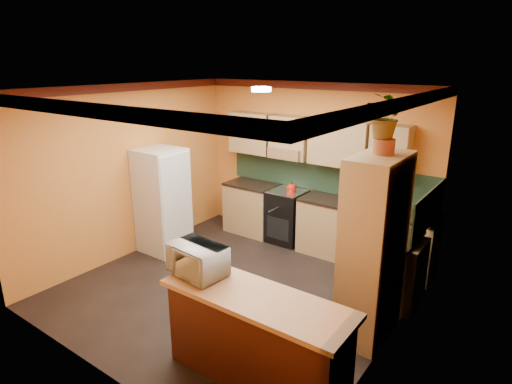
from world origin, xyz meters
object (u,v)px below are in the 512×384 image
breakfast_bar (256,341)px  microwave (197,260)px  base_cabinets_back (319,225)px  fridge (162,201)px  stove (287,216)px  pantry (373,249)px

breakfast_bar → microwave: size_ratio=3.12×
base_cabinets_back → breakfast_bar: same height
fridge → microwave: 2.78m
fridge → breakfast_bar: (3.01, -1.58, -0.41)m
base_cabinets_back → stove: stove is taller
base_cabinets_back → fridge: fridge is taller
stove → pantry: (2.14, -1.69, 0.59)m
fridge → breakfast_bar: fridge is taller
base_cabinets_back → stove: 0.63m
fridge → stove: bearing=45.4°
stove → fridge: 2.12m
microwave → pantry: bearing=51.5°
base_cabinets_back → pantry: size_ratio=1.74×
stove → breakfast_bar: size_ratio=0.51×
base_cabinets_back → fridge: size_ratio=2.15×
stove → fridge: fridge is taller
stove → microwave: 3.23m
breakfast_bar → microwave: bearing=180.0°
fridge → microwave: size_ratio=2.95×
base_cabinets_back → microwave: size_ratio=6.33×
stove → breakfast_bar: (1.55, -3.07, -0.02)m
breakfast_bar → pantry: bearing=66.9°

